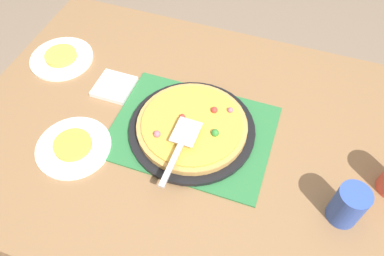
{
  "coord_description": "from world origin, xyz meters",
  "views": [
    {
      "loc": [
        -0.22,
        0.63,
        1.67
      ],
      "look_at": [
        0.0,
        0.0,
        0.77
      ],
      "focal_mm": 35.0,
      "sensor_mm": 36.0,
      "label": 1
    }
  ],
  "objects_px": {
    "served_slice_right": "(61,56)",
    "pizza_server": "(180,145)",
    "pizza": "(192,125)",
    "plate_far_right": "(62,58)",
    "napkin_stack": "(114,87)",
    "pizza_pan": "(192,129)",
    "cup_near": "(348,205)",
    "plate_near_left": "(74,147)",
    "served_slice_left": "(73,145)"
  },
  "relations": [
    {
      "from": "served_slice_left",
      "to": "napkin_stack",
      "type": "height_order",
      "value": "served_slice_left"
    },
    {
      "from": "pizza_pan",
      "to": "served_slice_right",
      "type": "distance_m",
      "value": 0.56
    },
    {
      "from": "pizza_pan",
      "to": "cup_near",
      "type": "xyz_separation_m",
      "value": [
        -0.46,
        0.13,
        0.05
      ]
    },
    {
      "from": "pizza_pan",
      "to": "napkin_stack",
      "type": "bearing_deg",
      "value": -15.64
    },
    {
      "from": "plate_far_right",
      "to": "cup_near",
      "type": "xyz_separation_m",
      "value": [
        -1.0,
        0.27,
        0.06
      ]
    },
    {
      "from": "plate_near_left",
      "to": "served_slice_left",
      "type": "height_order",
      "value": "served_slice_left"
    },
    {
      "from": "served_slice_left",
      "to": "napkin_stack",
      "type": "relative_size",
      "value": 0.92
    },
    {
      "from": "pizza",
      "to": "plate_near_left",
      "type": "relative_size",
      "value": 1.5
    },
    {
      "from": "plate_far_right",
      "to": "served_slice_right",
      "type": "distance_m",
      "value": 0.01
    },
    {
      "from": "served_slice_right",
      "to": "pizza_server",
      "type": "distance_m",
      "value": 0.6
    },
    {
      "from": "pizza_server",
      "to": "napkin_stack",
      "type": "height_order",
      "value": "pizza_server"
    },
    {
      "from": "plate_near_left",
      "to": "served_slice_right",
      "type": "height_order",
      "value": "served_slice_right"
    },
    {
      "from": "pizza_pan",
      "to": "pizza",
      "type": "xyz_separation_m",
      "value": [
        -0.0,
        0.0,
        0.02
      ]
    },
    {
      "from": "cup_near",
      "to": "napkin_stack",
      "type": "xyz_separation_m",
      "value": [
        0.76,
        -0.21,
        -0.05
      ]
    },
    {
      "from": "pizza",
      "to": "served_slice_left",
      "type": "distance_m",
      "value": 0.35
    },
    {
      "from": "plate_near_left",
      "to": "served_slice_left",
      "type": "bearing_deg",
      "value": 0.0
    },
    {
      "from": "served_slice_right",
      "to": "napkin_stack",
      "type": "bearing_deg",
      "value": 165.13
    },
    {
      "from": "pizza_pan",
      "to": "plate_far_right",
      "type": "height_order",
      "value": "pizza_pan"
    },
    {
      "from": "cup_near",
      "to": "pizza_server",
      "type": "height_order",
      "value": "cup_near"
    },
    {
      "from": "napkin_stack",
      "to": "pizza_server",
      "type": "bearing_deg",
      "value": 148.85
    },
    {
      "from": "served_slice_right",
      "to": "pizza_pan",
      "type": "bearing_deg",
      "value": 164.7
    },
    {
      "from": "served_slice_right",
      "to": "pizza_server",
      "type": "xyz_separation_m",
      "value": [
        -0.54,
        0.25,
        0.05
      ]
    },
    {
      "from": "pizza_pan",
      "to": "pizza",
      "type": "relative_size",
      "value": 1.15
    },
    {
      "from": "served_slice_left",
      "to": "plate_far_right",
      "type": "bearing_deg",
      "value": -53.83
    },
    {
      "from": "pizza",
      "to": "napkin_stack",
      "type": "bearing_deg",
      "value": -15.68
    },
    {
      "from": "plate_far_right",
      "to": "pizza_server",
      "type": "xyz_separation_m",
      "value": [
        -0.54,
        0.25,
        0.06
      ]
    },
    {
      "from": "pizza",
      "to": "plate_far_right",
      "type": "bearing_deg",
      "value": -15.32
    },
    {
      "from": "pizza_pan",
      "to": "plate_far_right",
      "type": "distance_m",
      "value": 0.56
    },
    {
      "from": "plate_far_right",
      "to": "cup_near",
      "type": "relative_size",
      "value": 1.83
    },
    {
      "from": "served_slice_left",
      "to": "pizza_pan",
      "type": "bearing_deg",
      "value": -150.98
    },
    {
      "from": "served_slice_left",
      "to": "pizza_server",
      "type": "xyz_separation_m",
      "value": [
        -0.31,
        -0.07,
        0.05
      ]
    },
    {
      "from": "napkin_stack",
      "to": "pizza_pan",
      "type": "bearing_deg",
      "value": 164.36
    },
    {
      "from": "served_slice_left",
      "to": "served_slice_right",
      "type": "distance_m",
      "value": 0.4
    },
    {
      "from": "served_slice_left",
      "to": "cup_near",
      "type": "bearing_deg",
      "value": -176.57
    },
    {
      "from": "plate_far_right",
      "to": "pizza_pan",
      "type": "bearing_deg",
      "value": 164.7
    },
    {
      "from": "pizza",
      "to": "cup_near",
      "type": "distance_m",
      "value": 0.47
    },
    {
      "from": "pizza_server",
      "to": "napkin_stack",
      "type": "bearing_deg",
      "value": -31.15
    },
    {
      "from": "served_slice_left",
      "to": "plate_near_left",
      "type": "bearing_deg",
      "value": 0.0
    },
    {
      "from": "pizza",
      "to": "plate_near_left",
      "type": "bearing_deg",
      "value": 28.97
    },
    {
      "from": "pizza",
      "to": "served_slice_right",
      "type": "xyz_separation_m",
      "value": [
        0.54,
        -0.15,
        -0.02
      ]
    },
    {
      "from": "plate_near_left",
      "to": "served_slice_right",
      "type": "distance_m",
      "value": 0.4
    },
    {
      "from": "pizza",
      "to": "served_slice_right",
      "type": "height_order",
      "value": "pizza"
    },
    {
      "from": "pizza_server",
      "to": "napkin_stack",
      "type": "relative_size",
      "value": 1.92
    },
    {
      "from": "pizza_server",
      "to": "napkin_stack",
      "type": "distance_m",
      "value": 0.36
    },
    {
      "from": "pizza_server",
      "to": "cup_near",
      "type": "bearing_deg",
      "value": 176.55
    },
    {
      "from": "pizza",
      "to": "pizza_server",
      "type": "relative_size",
      "value": 1.43
    },
    {
      "from": "pizza_pan",
      "to": "pizza_server",
      "type": "height_order",
      "value": "pizza_server"
    },
    {
      "from": "pizza",
      "to": "plate_far_right",
      "type": "relative_size",
      "value": 1.5
    },
    {
      "from": "pizza_server",
      "to": "plate_far_right",
      "type": "bearing_deg",
      "value": -24.47
    },
    {
      "from": "cup_near",
      "to": "pizza_server",
      "type": "distance_m",
      "value": 0.46
    }
  ]
}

